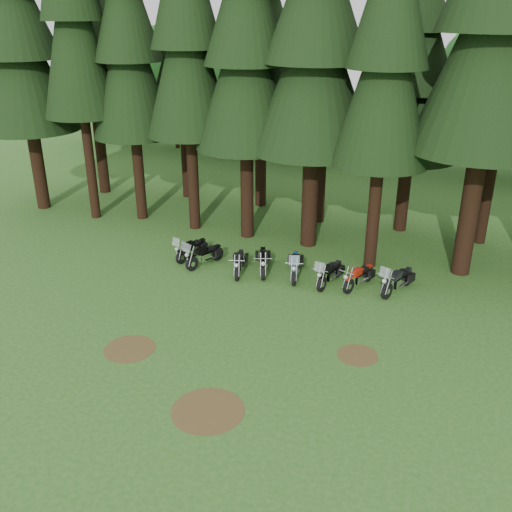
# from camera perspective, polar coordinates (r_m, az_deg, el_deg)

# --- Properties ---
(ground) EXTENTS (120.00, 120.00, 0.00)m
(ground) POSITION_cam_1_polar(r_m,az_deg,el_deg) (20.80, -2.49, -8.11)
(ground) COLOR #285A1B
(ground) RESTS_ON ground
(pine_front_0) EXTENTS (5.49, 5.49, 16.17)m
(pine_front_0) POSITION_cam_1_polar(r_m,az_deg,el_deg) (34.61, -22.78, 19.90)
(pine_front_0) COLOR black
(pine_front_0) RESTS_ON ground
(pine_front_2) EXTENTS (4.32, 4.32, 16.22)m
(pine_front_2) POSITION_cam_1_polar(r_m,az_deg,el_deg) (31.06, -12.78, 20.87)
(pine_front_2) COLOR black
(pine_front_2) RESTS_ON ground
(pine_front_3) EXTENTS (4.32, 4.32, 17.57)m
(pine_front_3) POSITION_cam_1_polar(r_m,az_deg,el_deg) (29.00, -7.05, 22.68)
(pine_front_3) COLOR black
(pine_front_3) RESTS_ON ground
(pine_front_4) EXTENTS (4.95, 4.95, 16.33)m
(pine_front_4) POSITION_cam_1_polar(r_m,az_deg,el_deg) (27.62, -1.01, 21.25)
(pine_front_4) COLOR black
(pine_front_4) RESTS_ON ground
(pine_front_5) EXTENTS (5.81, 5.81, 16.72)m
(pine_front_5) POSITION_cam_1_polar(r_m,az_deg,el_deg) (26.58, 6.06, 21.54)
(pine_front_5) COLOR black
(pine_front_5) RESTS_ON ground
(pine_front_6) EXTENTS (4.15, 4.15, 16.75)m
(pine_front_6) POSITION_cam_1_polar(r_m,az_deg,el_deg) (24.46, 13.23, 20.96)
(pine_front_6) COLOR black
(pine_front_6) RESTS_ON ground
(pine_back_0) EXTENTS (5.00, 5.00, 17.21)m
(pine_back_0) POSITION_cam_1_polar(r_m,az_deg,el_deg) (36.67, -16.61, 21.79)
(pine_back_0) COLOR black
(pine_back_0) RESTS_ON ground
(pine_back_1) EXTENTS (4.52, 4.52, 16.22)m
(pine_back_1) POSITION_cam_1_polar(r_m,az_deg,el_deg) (34.68, -7.63, 21.45)
(pine_back_1) COLOR black
(pine_back_1) RESTS_ON ground
(pine_back_2) EXTENTS (4.85, 4.85, 16.30)m
(pine_back_2) POSITION_cam_1_polar(r_m,az_deg,el_deg) (32.69, 0.52, 21.60)
(pine_back_2) COLOR black
(pine_back_2) RESTS_ON ground
(pine_back_3) EXTENTS (4.35, 4.35, 16.20)m
(pine_back_3) POSITION_cam_1_polar(r_m,az_deg,el_deg) (30.07, 7.12, 21.14)
(pine_back_3) COLOR black
(pine_back_3) RESTS_ON ground
(pine_back_4) EXTENTS (4.94, 4.94, 13.78)m
(pine_back_4) POSITION_cam_1_polar(r_m,az_deg,el_deg) (29.67, 15.79, 17.63)
(pine_back_4) COLOR black
(pine_back_4) RESTS_ON ground
(decid_0) EXTENTS (8.00, 7.78, 10.00)m
(decid_0) POSITION_cam_1_polar(r_m,az_deg,el_deg) (51.00, -14.59, 17.29)
(decid_0) COLOR black
(decid_0) RESTS_ON ground
(decid_1) EXTENTS (7.91, 7.69, 9.88)m
(decid_1) POSITION_cam_1_polar(r_m,az_deg,el_deg) (48.18, -7.99, 17.38)
(decid_1) COLOR black
(decid_1) RESTS_ON ground
(decid_2) EXTENTS (6.72, 6.53, 8.40)m
(decid_2) POSITION_cam_1_polar(r_m,az_deg,el_deg) (44.97, -2.09, 16.01)
(decid_2) COLOR black
(decid_2) RESTS_ON ground
(decid_3) EXTENTS (6.12, 5.95, 7.65)m
(decid_3) POSITION_cam_1_polar(r_m,az_deg,el_deg) (43.44, 5.30, 15.07)
(decid_3) COLOR black
(decid_3) RESTS_ON ground
(decid_4) EXTENTS (5.93, 5.76, 7.41)m
(decid_4) POSITION_cam_1_polar(r_m,az_deg,el_deg) (43.33, 14.02, 14.28)
(decid_4) COLOR black
(decid_4) RESTS_ON ground
(decid_5) EXTENTS (8.45, 8.21, 10.56)m
(decid_5) POSITION_cam_1_polar(r_m,az_deg,el_deg) (42.11, 23.52, 15.40)
(decid_5) COLOR black
(decid_5) RESTS_ON ground
(dirt_patch_0) EXTENTS (1.80, 1.80, 0.01)m
(dirt_patch_0) POSITION_cam_1_polar(r_m,az_deg,el_deg) (20.61, -12.53, -9.04)
(dirt_patch_0) COLOR #4C3D1E
(dirt_patch_0) RESTS_ON ground
(dirt_patch_1) EXTENTS (1.40, 1.40, 0.01)m
(dirt_patch_1) POSITION_cam_1_polar(r_m,az_deg,el_deg) (20.09, 10.12, -9.74)
(dirt_patch_1) COLOR #4C3D1E
(dirt_patch_1) RESTS_ON ground
(dirt_patch_2) EXTENTS (2.20, 2.20, 0.01)m
(dirt_patch_2) POSITION_cam_1_polar(r_m,az_deg,el_deg) (17.49, -4.83, -15.15)
(dirt_patch_2) COLOR #4C3D1E
(dirt_patch_2) RESTS_ON ground
(motorcycle_0) EXTENTS (0.79, 2.15, 1.36)m
(motorcycle_0) POSITION_cam_1_polar(r_m,az_deg,el_deg) (27.00, -6.46, 0.65)
(motorcycle_0) COLOR black
(motorcycle_0) RESTS_ON ground
(motorcycle_1) EXTENTS (1.09, 2.19, 1.42)m
(motorcycle_1) POSITION_cam_1_polar(r_m,az_deg,el_deg) (26.20, -5.17, 0.01)
(motorcycle_1) COLOR black
(motorcycle_1) RESTS_ON ground
(motorcycle_2) EXTENTS (0.75, 2.14, 0.89)m
(motorcycle_2) POSITION_cam_1_polar(r_m,az_deg,el_deg) (25.38, -1.70, -0.75)
(motorcycle_2) COLOR black
(motorcycle_2) RESTS_ON ground
(motorcycle_3) EXTENTS (0.97, 2.23, 0.95)m
(motorcycle_3) POSITION_cam_1_polar(r_m,az_deg,el_deg) (25.46, 0.70, -0.58)
(motorcycle_3) COLOR black
(motorcycle_3) RESTS_ON ground
(motorcycle_4) EXTENTS (0.90, 2.39, 1.51)m
(motorcycle_4) POSITION_cam_1_polar(r_m,az_deg,el_deg) (25.03, 3.91, -1.04)
(motorcycle_4) COLOR black
(motorcycle_4) RESTS_ON ground
(motorcycle_5) EXTENTS (0.68, 2.29, 1.44)m
(motorcycle_5) POSITION_cam_1_polar(r_m,az_deg,el_deg) (24.51, 7.37, -1.80)
(motorcycle_5) COLOR black
(motorcycle_5) RESTS_ON ground
(motorcycle_6) EXTENTS (0.90, 2.10, 0.89)m
(motorcycle_6) POSITION_cam_1_polar(r_m,az_deg,el_deg) (24.47, 10.25, -2.11)
(motorcycle_6) COLOR black
(motorcycle_6) RESTS_ON ground
(motorcycle_7) EXTENTS (1.15, 2.32, 1.50)m
(motorcycle_7) POSITION_cam_1_polar(r_m,az_deg,el_deg) (24.36, 13.95, -2.46)
(motorcycle_7) COLOR black
(motorcycle_7) RESTS_ON ground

